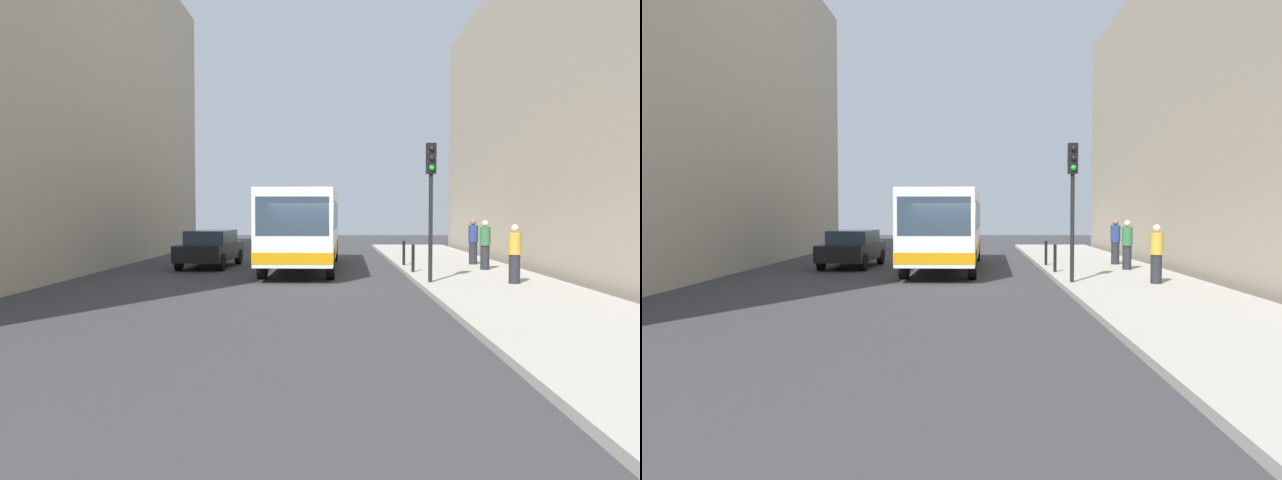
% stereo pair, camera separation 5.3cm
% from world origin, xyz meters
% --- Properties ---
extents(ground_plane, '(80.00, 80.00, 0.00)m').
position_xyz_m(ground_plane, '(0.00, 0.00, 0.00)').
color(ground_plane, '#38383A').
extents(sidewalk, '(4.40, 40.00, 0.15)m').
position_xyz_m(sidewalk, '(5.40, 0.00, 0.07)').
color(sidewalk, '#ADA89E').
rests_on(sidewalk, ground).
extents(building_left, '(7.00, 32.00, 14.24)m').
position_xyz_m(building_left, '(-11.50, 4.00, 7.12)').
color(building_left, '#B2A38C').
rests_on(building_left, ground).
extents(building_right, '(7.00, 32.00, 12.45)m').
position_xyz_m(building_right, '(11.50, 4.00, 6.23)').
color(building_right, '#B2A38C').
rests_on(building_right, ground).
extents(bus, '(2.77, 11.07, 3.00)m').
position_xyz_m(bus, '(-0.45, 4.81, 1.73)').
color(bus, white).
rests_on(bus, ground).
extents(car_beside_bus, '(2.11, 4.52, 1.48)m').
position_xyz_m(car_beside_bus, '(-4.25, 5.34, 0.78)').
color(car_beside_bus, black).
rests_on(car_beside_bus, ground).
extents(traffic_light, '(0.28, 0.33, 4.10)m').
position_xyz_m(traffic_light, '(3.55, -1.33, 3.01)').
color(traffic_light, black).
rests_on(traffic_light, sidewalk).
extents(bollard_near, '(0.11, 0.11, 0.95)m').
position_xyz_m(bollard_near, '(3.45, 1.86, 0.62)').
color(bollard_near, black).
rests_on(bollard_near, sidewalk).
extents(bollard_mid, '(0.11, 0.11, 0.95)m').
position_xyz_m(bollard_mid, '(3.45, 4.66, 0.62)').
color(bollard_mid, black).
rests_on(bollard_mid, sidewalk).
extents(pedestrian_near_signal, '(0.38, 0.38, 1.72)m').
position_xyz_m(pedestrian_near_signal, '(5.94, -1.64, 1.01)').
color(pedestrian_near_signal, '#26262D').
rests_on(pedestrian_near_signal, sidewalk).
extents(pedestrian_mid_sidewalk, '(0.38, 0.38, 1.78)m').
position_xyz_m(pedestrian_mid_sidewalk, '(6.15, 2.79, 1.04)').
color(pedestrian_mid_sidewalk, '#26262D').
rests_on(pedestrian_mid_sidewalk, sidewalk).
extents(pedestrian_far_sidewalk, '(0.38, 0.38, 1.79)m').
position_xyz_m(pedestrian_far_sidewalk, '(6.24, 5.09, 1.05)').
color(pedestrian_far_sidewalk, '#26262D').
rests_on(pedestrian_far_sidewalk, sidewalk).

